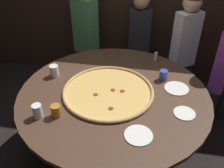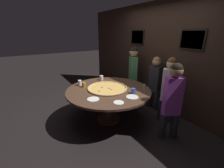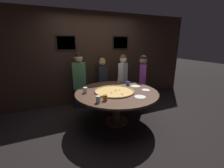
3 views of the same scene
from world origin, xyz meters
TOP-DOWN VIEW (x-y plane):
  - ground_plane at (0.00, 0.00)m, footprint 24.00×24.00m
  - back_wall at (0.00, 1.49)m, footprint 6.40×0.08m
  - dining_table at (0.00, 0.00)m, footprint 1.78×1.78m
  - giant_pizza at (-0.05, 0.00)m, footprint 0.86×0.86m
  - drink_cup_near_right at (-0.56, -0.42)m, footprint 0.08×0.08m
  - drink_cup_far_right at (0.45, 0.30)m, footprint 0.08×0.08m
  - drink_cup_near_left at (-0.42, -0.39)m, footprint 0.08×0.08m
  - drink_cup_centre_back at (-0.64, 0.18)m, footprint 0.09×0.09m
  - white_plate_right_side at (0.63, -0.18)m, footprint 0.18×0.18m
  - white_plate_left_side at (0.27, -0.49)m, footprint 0.22×0.22m
  - white_plate_near_front at (0.58, 0.17)m, footprint 0.23×0.23m
  - condiment_shaker at (0.37, 0.68)m, footprint 0.04×0.04m
  - diner_side_right at (0.13, 1.27)m, footprint 0.34×0.20m
  - diner_side_left at (1.10, 0.64)m, footprint 0.29×0.37m
  - diner_far_left at (-0.57, 1.14)m, footprint 0.40×0.29m
  - diner_centre_back at (0.70, 1.06)m, footprint 0.37×0.31m

SIDE VIEW (x-z plane):
  - ground_plane at x=0.00m, z-range 0.00..0.00m
  - dining_table at x=0.00m, z-range 0.26..1.00m
  - white_plate_right_side at x=0.63m, z-range 0.74..0.75m
  - white_plate_left_side at x=0.27m, z-range 0.74..0.75m
  - white_plate_near_front at x=0.58m, z-range 0.74..0.75m
  - giant_pizza at x=-0.05m, z-range 0.74..0.77m
  - diner_side_right at x=0.13m, z-range 0.09..1.43m
  - condiment_shaker at x=0.37m, z-range 0.74..0.84m
  - drink_cup_far_right at x=0.45m, z-range 0.74..0.84m
  - drink_cup_near_left at x=-0.42m, z-range 0.74..0.85m
  - drink_cup_centre_back at x=-0.64m, z-range 0.74..0.86m
  - drink_cup_near_right at x=-0.56m, z-range 0.74..0.86m
  - diner_centre_back at x=0.70m, z-range 0.10..1.52m
  - diner_side_left at x=1.10m, z-range 0.10..1.52m
  - diner_far_left at x=-0.57m, z-range 0.10..1.62m
  - back_wall at x=0.00m, z-range 0.00..2.60m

